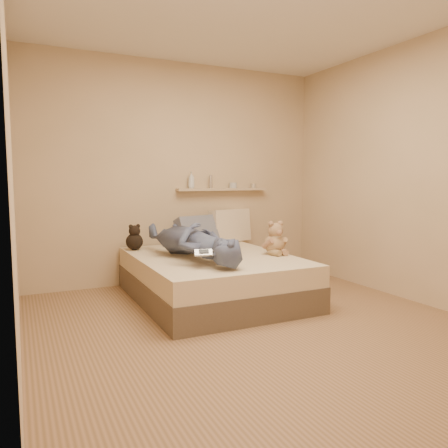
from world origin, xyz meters
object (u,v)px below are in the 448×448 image
teddy_bear (275,241)px  pillow_grey (197,231)px  dark_plush (134,239)px  game_console (204,253)px  bed (212,277)px  pillow_cream (230,226)px  wall_shelf (223,189)px  person (193,240)px

teddy_bear → pillow_grey: (-0.50, 0.91, 0.03)m
teddy_bear → dark_plush: 1.54m
game_console → bed: bearing=59.8°
pillow_cream → wall_shelf: size_ratio=0.46×
bed → pillow_grey: pillow_grey is taller
person → wall_shelf: wall_shelf is taller
bed → wall_shelf: size_ratio=1.58×
bed → teddy_bear: (0.62, -0.22, 0.37)m
dark_plush → person: 0.85m
game_console → teddy_bear: bearing=20.6°
bed → game_console: size_ratio=10.94×
bed → person: size_ratio=1.26×
wall_shelf → bed: bearing=-121.2°
bed → dark_plush: size_ratio=6.61×
game_console → person: (0.10, 0.50, 0.04)m
game_console → dark_plush: dark_plush is taller
pillow_grey → person: (-0.35, -0.76, 0.01)m
dark_plush → pillow_cream: bearing=6.8°
dark_plush → pillow_cream: (1.24, 0.15, 0.08)m
person → wall_shelf: size_ratio=1.25×
bed → teddy_bear: bearing=-19.3°
teddy_bear → person: (-0.86, 0.14, 0.04)m
person → dark_plush: bearing=-68.0°
teddy_bear → pillow_cream: pillow_cream is taller
teddy_bear → wall_shelf: size_ratio=0.29×
wall_shelf → pillow_grey: bearing=-153.3°
game_console → wall_shelf: size_ratio=0.14×
dark_plush → pillow_grey: (0.75, 0.01, 0.05)m
dark_plush → wall_shelf: size_ratio=0.24×
wall_shelf → game_console: bearing=-120.8°
pillow_cream → wall_shelf: (-0.06, 0.08, 0.45)m
game_console → pillow_cream: pillow_cream is taller
teddy_bear → pillow_grey: bearing=119.0°
wall_shelf → teddy_bear: bearing=-86.6°
dark_plush → person: bearing=-62.6°
bed → person: bearing=-163.0°
bed → person: 0.48m
teddy_bear → bed: bearing=160.7°
pillow_grey → bed: bearing=-99.5°
bed → pillow_cream: bearing=53.7°
pillow_grey → person: size_ratio=0.33×
person → pillow_cream: bearing=-138.6°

